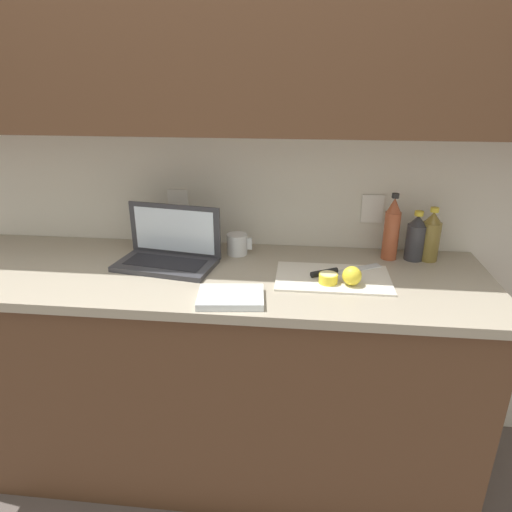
% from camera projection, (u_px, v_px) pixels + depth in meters
% --- Properties ---
extents(ground_plane, '(12.00, 12.00, 0.00)m').
position_uv_depth(ground_plane, '(212.00, 454.00, 2.10)').
color(ground_plane, '#564C47').
rests_on(ground_plane, ground).
extents(wall_back, '(5.20, 0.38, 2.60)m').
position_uv_depth(wall_back, '(210.00, 93.00, 1.75)').
color(wall_back, silver).
rests_on(wall_back, ground_plane).
extents(counter_unit, '(2.19, 0.65, 0.92)m').
position_uv_depth(counter_unit, '(203.00, 368.00, 1.93)').
color(counter_unit, brown).
rests_on(counter_unit, ground_plane).
extents(laptop, '(0.41, 0.27, 0.23)m').
position_uv_depth(laptop, '(169.00, 250.00, 1.82)').
color(laptop, '#333338').
rests_on(laptop, counter_unit).
extents(cutting_board, '(0.42, 0.26, 0.01)m').
position_uv_depth(cutting_board, '(333.00, 278.00, 1.69)').
color(cutting_board, silver).
rests_on(cutting_board, counter_unit).
extents(knife, '(0.28, 0.18, 0.02)m').
position_uv_depth(knife, '(334.00, 272.00, 1.72)').
color(knife, silver).
rests_on(knife, cutting_board).
extents(lemon_half_cut, '(0.07, 0.07, 0.04)m').
position_uv_depth(lemon_half_cut, '(328.00, 278.00, 1.64)').
color(lemon_half_cut, yellow).
rests_on(lemon_half_cut, cutting_board).
extents(lemon_whole_beside, '(0.07, 0.07, 0.07)m').
position_uv_depth(lemon_whole_beside, '(352.00, 276.00, 1.62)').
color(lemon_whole_beside, yellow).
rests_on(lemon_whole_beside, cutting_board).
extents(bottle_green_soda, '(0.06, 0.06, 0.27)m').
position_uv_depth(bottle_green_soda, '(392.00, 229.00, 1.84)').
color(bottle_green_soda, '#A34C2D').
rests_on(bottle_green_soda, counter_unit).
extents(bottle_oil_tall, '(0.08, 0.08, 0.20)m').
position_uv_depth(bottle_oil_tall, '(416.00, 238.00, 1.84)').
color(bottle_oil_tall, '#333338').
rests_on(bottle_oil_tall, counter_unit).
extents(bottle_water_clear, '(0.07, 0.07, 0.22)m').
position_uv_depth(bottle_water_clear, '(431.00, 237.00, 1.83)').
color(bottle_water_clear, olive).
rests_on(bottle_water_clear, counter_unit).
extents(measuring_cup, '(0.11, 0.09, 0.09)m').
position_uv_depth(measuring_cup, '(237.00, 244.00, 1.91)').
color(measuring_cup, silver).
rests_on(measuring_cup, counter_unit).
extents(dish_towel, '(0.24, 0.18, 0.02)m').
position_uv_depth(dish_towel, '(231.00, 297.00, 1.53)').
color(dish_towel, white).
rests_on(dish_towel, counter_unit).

